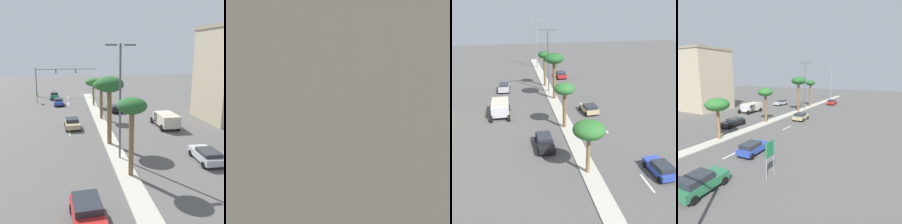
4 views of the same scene
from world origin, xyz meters
TOP-DOWN VIEW (x-y plane):
  - ground_plane at (0.00, 28.66)m, footprint 160.00×160.00m
  - median_curb at (0.00, 36.85)m, footprint 1.80×73.70m
  - lane_stripe_far at (4.82, 23.32)m, footprint 0.20×2.80m
  - lane_stripe_mid at (4.82, 31.15)m, footprint 0.20×2.80m
  - commercial_building at (-21.38, 28.53)m, footprint 10.71×9.89m
  - palm_tree_left at (-0.37, 24.81)m, footprint 2.72×2.72m
  - palm_tree_inboard at (0.25, 36.83)m, footprint 3.26×3.26m
  - street_lamp_rear at (-0.12, 41.14)m, footprint 2.90×0.24m
  - sedan_black_rear at (-3.68, 19.99)m, footprint 1.99×4.41m
  - sedan_blue_front at (6.69, 12.34)m, footprint 2.00×3.88m
  - sedan_tan_leading at (4.41, 29.35)m, footprint 2.28×3.95m
  - box_truck at (-8.89, 30.93)m, footprint 2.74×5.56m

SIDE VIEW (x-z plane):
  - ground_plane at x=0.00m, z-range 0.00..0.00m
  - lane_stripe_far at x=4.82m, z-range 0.00..0.01m
  - lane_stripe_mid at x=4.82m, z-range 0.00..0.01m
  - median_curb at x=0.00m, z-range 0.00..0.12m
  - sedan_black_rear at x=-3.68m, z-range 0.07..1.37m
  - sedan_blue_front at x=6.69m, z-range 0.05..1.40m
  - sedan_tan_leading at x=4.41m, z-range 0.05..1.45m
  - box_truck at x=-8.89m, z-range 0.18..2.24m
  - palm_tree_left at x=-0.37m, z-range 2.16..8.26m
  - street_lamp_rear at x=-0.12m, z-range 0.99..12.32m
  - palm_tree_inboard at x=0.25m, z-range 2.86..10.75m
  - commercial_building at x=-21.38m, z-range 0.01..14.50m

